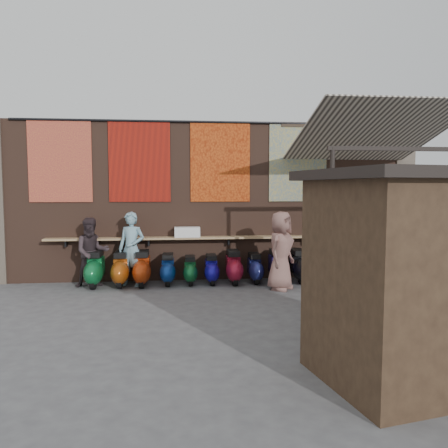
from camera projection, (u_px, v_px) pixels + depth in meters
name	position (u px, v px, depth m)	size (l,w,h in m)	color
ground	(217.00, 306.00, 8.71)	(70.00, 70.00, 0.00)	#474749
brick_wall	(208.00, 201.00, 11.23)	(10.00, 0.40, 4.00)	brown
pier_right	(400.00, 201.00, 11.76)	(0.50, 0.50, 4.00)	#4C4238
eating_counter	(209.00, 238.00, 10.93)	(8.00, 0.32, 0.05)	#9E7A51
shelf_box	(187.00, 232.00, 10.83)	(0.63, 0.29, 0.25)	white
tapestry_redgold	(60.00, 161.00, 10.55)	(1.50, 0.02, 2.00)	maroon
tapestry_sun	(140.00, 161.00, 10.75)	(1.50, 0.02, 2.00)	red
tapestry_orange	(220.00, 162.00, 10.96)	(1.50, 0.02, 2.00)	#C54F18
tapestry_multi	(298.00, 162.00, 11.16)	(1.50, 0.02, 2.00)	#2B5EA1
hang_rail	(208.00, 122.00, 10.83)	(0.06, 0.06, 9.50)	black
scooter_stool_0	(95.00, 269.00, 10.34)	(0.40, 0.89, 0.84)	#0D5E2D
scooter_stool_1	(121.00, 269.00, 10.42)	(0.39, 0.86, 0.82)	#903E0D
scooter_stool_2	(142.00, 268.00, 10.46)	(0.39, 0.88, 0.83)	#A9310D
scooter_stool_3	(168.00, 269.00, 10.59)	(0.35, 0.78, 0.74)	navy
scooter_stool_4	(190.00, 270.00, 10.65)	(0.32, 0.71, 0.68)	#105126
scooter_stool_5	(211.00, 269.00, 10.69)	(0.33, 0.74, 0.70)	#130C8E
scooter_stool_6	(234.00, 267.00, 10.71)	(0.38, 0.85, 0.81)	maroon
scooter_stool_7	(255.00, 268.00, 10.81)	(0.34, 0.76, 0.72)	navy
scooter_stool_8	(278.00, 266.00, 10.79)	(0.39, 0.86, 0.81)	#1F144B
scooter_stool_9	(299.00, 266.00, 10.87)	(0.38, 0.85, 0.81)	black
diner_left	(132.00, 249.00, 10.43)	(0.65, 0.43, 1.78)	#779EAD
diner_right	(92.00, 252.00, 10.34)	(0.80, 0.62, 1.65)	#32262A
shopper_navy	(386.00, 257.00, 9.00)	(1.07, 0.45, 1.82)	black
shopper_grey	(430.00, 263.00, 8.27)	(1.20, 0.69, 1.86)	#535357
shopper_tan	(281.00, 251.00, 10.03)	(0.88, 0.58, 1.81)	#835B53
market_stall	(417.00, 281.00, 5.29)	(2.25, 1.69, 2.44)	black
stall_roof	(421.00, 175.00, 5.18)	(2.52, 1.94, 0.12)	black
stall_sign	(374.00, 229.00, 6.08)	(1.20, 0.04, 0.50)	gold
stall_shelf	(372.00, 291.00, 6.15)	(1.87, 0.10, 0.06)	#473321
awning_canvas	(370.00, 133.00, 9.67)	(3.20, 3.40, 0.03)	beige
awning_ledger	(344.00, 125.00, 11.22)	(3.30, 0.08, 0.12)	#33261C
awning_header	(404.00, 149.00, 8.23)	(3.00, 0.08, 0.08)	black
awning_post_left	(331.00, 230.00, 8.21)	(0.09, 0.09, 3.10)	black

